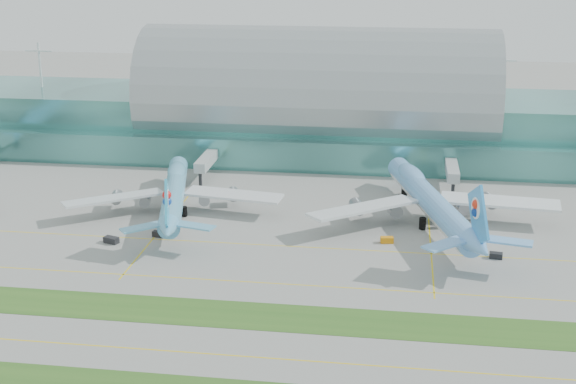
# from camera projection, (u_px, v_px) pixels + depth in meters

# --- Properties ---
(ground) EXTENTS (700.00, 700.00, 0.00)m
(ground) POSITION_uv_depth(u_px,v_px,m) (249.00, 320.00, 158.27)
(ground) COLOR gray
(ground) RESTS_ON ground
(terminal) EXTENTS (340.00, 69.10, 36.00)m
(terminal) POSITION_uv_depth(u_px,v_px,m) (318.00, 112.00, 275.15)
(terminal) COLOR #3D7A75
(terminal) RESTS_ON ground
(grass_strip_far) EXTENTS (420.00, 12.00, 0.08)m
(grass_strip_far) POSITION_uv_depth(u_px,v_px,m) (251.00, 316.00, 160.14)
(grass_strip_far) COLOR #2D591E
(grass_strip_far) RESTS_ON ground
(taxiline_b) EXTENTS (420.00, 0.35, 0.01)m
(taxiline_b) POSITION_uv_depth(u_px,v_px,m) (235.00, 356.00, 145.09)
(taxiline_b) COLOR yellow
(taxiline_b) RESTS_ON ground
(taxiline_c) EXTENTS (420.00, 0.35, 0.01)m
(taxiline_c) POSITION_uv_depth(u_px,v_px,m) (264.00, 283.00, 175.22)
(taxiline_c) COLOR yellow
(taxiline_c) RESTS_ON ground
(taxiline_d) EXTENTS (420.00, 0.35, 0.01)m
(taxiline_d) POSITION_uv_depth(u_px,v_px,m) (279.00, 246.00, 195.94)
(taxiline_d) COLOR yellow
(taxiline_d) RESTS_ON ground
(airliner_b) EXTENTS (58.08, 66.94, 18.62)m
(airliner_b) POSITION_uv_depth(u_px,v_px,m) (174.00, 192.00, 218.04)
(airliner_b) COLOR #5EAAD0
(airliner_b) RESTS_ON ground
(airliner_c) EXTENTS (65.12, 75.36, 21.14)m
(airliner_c) POSITION_uv_depth(u_px,v_px,m) (430.00, 199.00, 209.52)
(airliner_c) COLOR #6AA9E9
(airliner_c) RESTS_ON ground
(gse_c) EXTENTS (4.04, 2.95, 1.56)m
(gse_c) POSITION_uv_depth(u_px,v_px,m) (111.00, 240.00, 197.43)
(gse_c) COLOR black
(gse_c) RESTS_ON ground
(gse_d) EXTENTS (3.50, 2.06, 1.48)m
(gse_d) POSITION_uv_depth(u_px,v_px,m) (159.00, 234.00, 201.44)
(gse_d) COLOR black
(gse_d) RESTS_ON ground
(gse_e) EXTENTS (3.35, 2.05, 1.50)m
(gse_e) POSITION_uv_depth(u_px,v_px,m) (387.00, 240.00, 197.58)
(gse_e) COLOR orange
(gse_e) RESTS_ON ground
(gse_f) EXTENTS (3.25, 2.18, 1.37)m
(gse_f) POSITION_uv_depth(u_px,v_px,m) (496.00, 255.00, 188.23)
(gse_f) COLOR black
(gse_f) RESTS_ON ground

